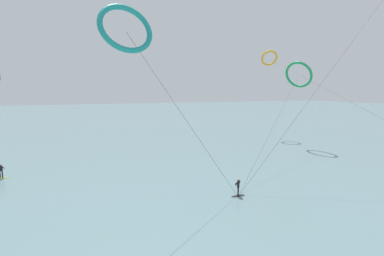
% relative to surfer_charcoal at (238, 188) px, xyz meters
% --- Properties ---
extents(sea_water, '(400.00, 200.00, 0.08)m').
position_rel_surfer_charcoal_xyz_m(sea_water, '(-4.23, 85.99, -0.78)').
color(sea_water, slate).
rests_on(sea_water, ground).
extents(surfer_charcoal, '(1.40, 0.72, 1.70)m').
position_rel_surfer_charcoal_xyz_m(surfer_charcoal, '(0.00, 0.00, 0.00)').
color(surfer_charcoal, black).
rests_on(surfer_charcoal, ground).
extents(surfer_lime, '(1.40, 0.64, 1.70)m').
position_rel_surfer_charcoal_xyz_m(surfer_lime, '(-22.11, 14.03, 0.00)').
color(surfer_lime, '#8CC62D').
rests_on(surfer_lime, ground).
extents(kite_emerald, '(23.60, 19.18, 14.82)m').
position_rel_surfer_charcoal_xyz_m(kite_emerald, '(21.57, 16.47, 11.73)').
color(kite_emerald, '#199351').
rests_on(kite_emerald, ground).
extents(kite_amber, '(3.95, 41.11, 18.19)m').
position_rel_surfer_charcoal_xyz_m(kite_amber, '(23.37, 27.03, 15.75)').
color(kite_amber, orange).
rests_on(kite_amber, ground).
extents(kite_teal, '(12.04, 2.77, 16.02)m').
position_rel_surfer_charcoal_xyz_m(kite_teal, '(-9.90, -0.82, 13.32)').
color(kite_teal, teal).
rests_on(kite_teal, ground).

